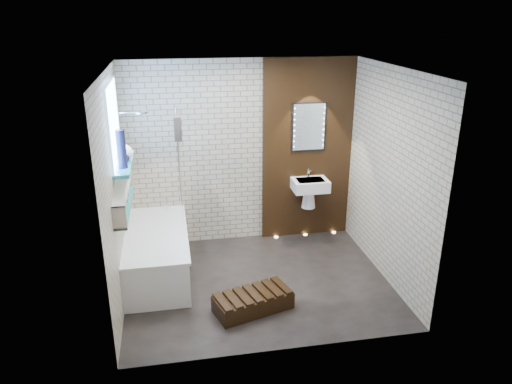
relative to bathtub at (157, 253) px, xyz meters
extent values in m
plane|color=black|center=(1.22, -0.45, -0.29)|extent=(3.20, 3.20, 0.00)
cube|color=#BAAC94|center=(1.22, 0.85, 1.01)|extent=(3.20, 0.04, 2.60)
cube|color=#BAAC94|center=(1.22, -1.75, 1.01)|extent=(3.20, 0.04, 2.60)
cube|color=#BAAC94|center=(-0.38, -0.45, 1.01)|extent=(0.04, 2.60, 2.60)
cube|color=#BAAC94|center=(2.82, -0.45, 1.01)|extent=(0.04, 2.60, 2.60)
plane|color=white|center=(1.22, -0.45, 2.31)|extent=(3.20, 3.20, 0.00)
cube|color=black|center=(2.17, 0.82, 1.01)|extent=(1.30, 0.06, 2.60)
cube|color=#7FADE0|center=(-0.36, -0.10, 1.71)|extent=(0.03, 1.00, 0.90)
cube|color=teal|center=(-0.29, -0.10, 1.24)|extent=(0.18, 1.00, 0.04)
cube|color=teal|center=(-0.31, -0.30, 0.79)|extent=(0.14, 1.30, 0.03)
cube|color=#B2A899|center=(-0.31, -0.30, 1.02)|extent=(0.14, 1.30, 0.03)
cube|color=#B2A899|center=(-0.31, -0.94, 0.91)|extent=(0.14, 0.03, 0.26)
cube|color=#B2A899|center=(-0.31, 0.33, 0.91)|extent=(0.14, 0.03, 0.26)
cube|color=white|center=(0.00, 0.00, -0.02)|extent=(0.75, 1.70, 0.55)
cube|color=white|center=(0.00, 0.00, 0.27)|extent=(0.79, 1.74, 0.03)
cylinder|color=silver|center=(0.15, 0.73, 0.35)|extent=(0.04, 0.04, 0.12)
cube|color=white|center=(0.35, 0.44, 0.99)|extent=(0.01, 0.78, 1.40)
cube|color=black|center=(0.35, 0.22, 1.56)|extent=(0.09, 0.23, 0.29)
cylinder|color=silver|center=(-0.08, 0.50, 1.71)|extent=(0.18, 0.18, 0.02)
cube|color=white|center=(2.17, 0.61, 0.56)|extent=(0.50, 0.36, 0.16)
cone|color=white|center=(2.17, 0.66, 0.34)|extent=(0.20, 0.20, 0.28)
cylinder|color=silver|center=(2.17, 0.71, 0.71)|extent=(0.03, 0.03, 0.14)
cube|color=black|center=(2.17, 0.78, 1.36)|extent=(0.50, 0.02, 0.70)
cube|color=silver|center=(2.17, 0.77, 1.36)|extent=(0.45, 0.01, 0.65)
cube|color=black|center=(1.06, -1.01, -0.19)|extent=(0.94, 0.62, 0.19)
cylinder|color=#AC641A|center=(-0.31, -0.51, 0.86)|extent=(0.06, 0.06, 0.11)
cylinder|color=maroon|center=(-0.31, -0.02, 0.88)|extent=(0.06, 0.06, 0.15)
cylinder|color=maroon|center=(-0.31, -0.23, 0.89)|extent=(0.06, 0.06, 0.16)
cylinder|color=maroon|center=(-0.31, -0.68, 0.87)|extent=(0.05, 0.05, 0.13)
sphere|color=#15183A|center=(-0.28, -0.15, 1.32)|extent=(0.13, 0.13, 0.13)
cylinder|color=#15183A|center=(-0.28, -0.33, 1.47)|extent=(0.10, 0.10, 0.43)
sphere|color=white|center=(-0.28, -0.09, 1.36)|extent=(0.20, 0.20, 0.20)
cylinder|color=#FFD899|center=(1.72, 0.75, -0.29)|extent=(0.06, 0.06, 0.01)
cylinder|color=#FFD899|center=(2.17, 0.75, -0.29)|extent=(0.06, 0.06, 0.01)
cylinder|color=#FFD899|center=(2.62, 0.75, -0.29)|extent=(0.06, 0.06, 0.01)
camera|label=1|loc=(0.24, -5.64, 2.92)|focal=34.20mm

